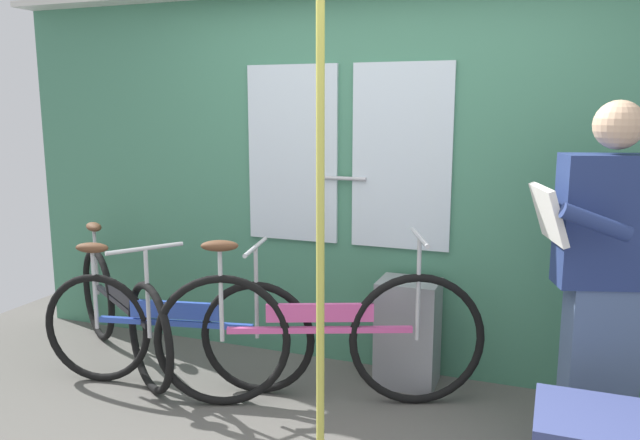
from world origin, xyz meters
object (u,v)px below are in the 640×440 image
(bicycle_near_door, at_px, (174,329))
(handrail_pole, at_px, (320,222))
(bicycle_by_pole, at_px, (121,309))
(trash_bin_by_wall, at_px, (408,333))
(passenger_reading_newspaper, at_px, (604,272))
(bicycle_leaning_behind, at_px, (318,336))

(bicycle_near_door, distance_m, handrail_pole, 1.45)
(bicycle_by_pole, bearing_deg, trash_bin_by_wall, 44.73)
(bicycle_by_pole, bearing_deg, bicycle_near_door, 13.97)
(passenger_reading_newspaper, bearing_deg, bicycle_leaning_behind, -14.25)
(trash_bin_by_wall, bearing_deg, passenger_reading_newspaper, -20.89)
(bicycle_leaning_behind, distance_m, passenger_reading_newspaper, 1.48)
(handrail_pole, bearing_deg, passenger_reading_newspaper, 29.90)
(bicycle_near_door, xyz_separation_m, passenger_reading_newspaper, (2.26, 0.15, 0.52))
(handrail_pole, bearing_deg, bicycle_near_door, 154.94)
(bicycle_near_door, bearing_deg, trash_bin_by_wall, 11.04)
(bicycle_leaning_behind, relative_size, passenger_reading_newspaper, 1.02)
(bicycle_by_pole, bearing_deg, handrail_pole, 10.72)
(bicycle_near_door, bearing_deg, passenger_reading_newspaper, -7.89)
(bicycle_by_pole, distance_m, trash_bin_by_wall, 1.82)
(trash_bin_by_wall, bearing_deg, bicycle_leaning_behind, -132.19)
(bicycle_near_door, distance_m, passenger_reading_newspaper, 2.32)
(passenger_reading_newspaper, distance_m, handrail_pole, 1.36)
(trash_bin_by_wall, bearing_deg, bicycle_near_door, -157.35)
(bicycle_near_door, height_order, handrail_pole, handrail_pole)
(bicycle_near_door, bearing_deg, bicycle_by_pole, 148.08)
(bicycle_near_door, height_order, passenger_reading_newspaper, passenger_reading_newspaper)
(bicycle_by_pole, relative_size, trash_bin_by_wall, 2.23)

